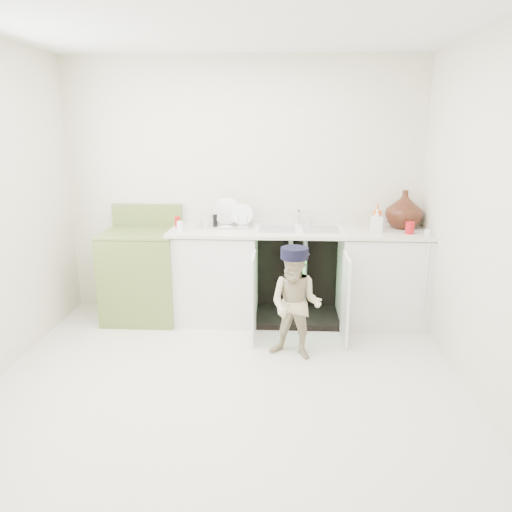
{
  "coord_description": "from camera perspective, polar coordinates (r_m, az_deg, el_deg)",
  "views": [
    {
      "loc": [
        0.39,
        -3.42,
        1.87
      ],
      "look_at": [
        0.17,
        0.7,
        0.77
      ],
      "focal_mm": 35.0,
      "sensor_mm": 36.0,
      "label": 1
    }
  ],
  "objects": [
    {
      "name": "ground",
      "position": [
        3.92,
        -3.16,
        -13.63
      ],
      "size": [
        3.5,
        3.5,
        0.0
      ],
      "primitive_type": "plane",
      "color": "silver",
      "rests_on": "ground"
    },
    {
      "name": "room_shell",
      "position": [
        3.5,
        -3.45,
        4.67
      ],
      "size": [
        6.0,
        5.5,
        1.26
      ],
      "color": "silver",
      "rests_on": "ground"
    },
    {
      "name": "counter_run",
      "position": [
        4.84,
        5.29,
        -1.83
      ],
      "size": [
        2.44,
        1.02,
        1.26
      ],
      "color": "silver",
      "rests_on": "ground"
    },
    {
      "name": "avocado_stove",
      "position": [
        5.0,
        -12.81,
        -1.96
      ],
      "size": [
        0.7,
        0.65,
        1.09
      ],
      "color": "olive",
      "rests_on": "ground"
    },
    {
      "name": "repair_worker",
      "position": [
        4.05,
        4.56,
        -5.38
      ],
      "size": [
        0.53,
        0.72,
        0.92
      ],
      "rotation": [
        0.0,
        0.0,
        -0.33
      ],
      "color": "tan",
      "rests_on": "ground"
    }
  ]
}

